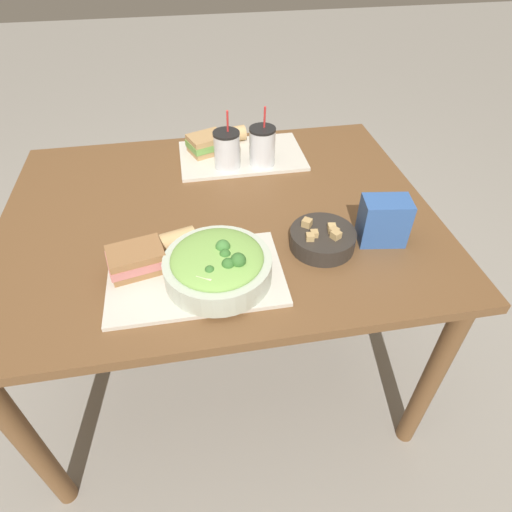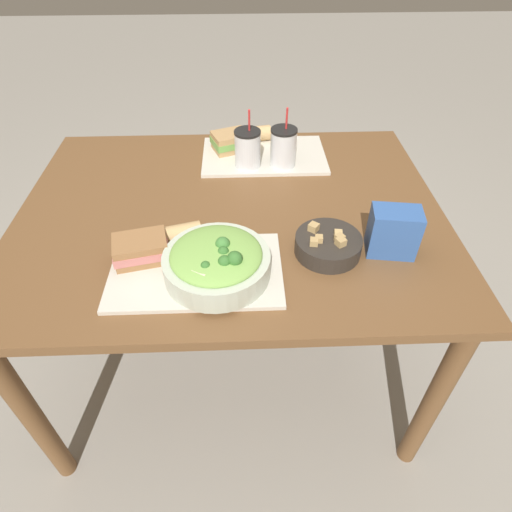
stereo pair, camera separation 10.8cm
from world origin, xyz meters
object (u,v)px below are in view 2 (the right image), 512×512
Objects in this scene: sandwich_near at (141,249)px; drink_cup_dark at (248,150)px; sandwich_far at (232,141)px; drink_cup_red at (283,149)px; chip_bag at (393,232)px; baguette_near at (174,235)px; soup_bowl at (328,244)px; baguette_far at (255,134)px; salad_bowl at (217,261)px.

drink_cup_dark reaches higher than sandwich_near.
sandwich_far is 0.76× the size of drink_cup_dark.
sandwich_near is 0.77× the size of drink_cup_red.
chip_bag is at bearing -74.17° from sandwich_far.
drink_cup_red reaches higher than baguette_near.
drink_cup_dark is 1.48× the size of chip_bag.
soup_bowl is 1.10× the size of baguette_near.
sandwich_near is at bearing -121.70° from drink_cup_dark.
baguette_far is 0.21m from drink_cup_red.
sandwich_far reaches higher than soup_bowl.
sandwich_far is at bearing 114.39° from soup_bowl.
drink_cup_red reaches higher than baguette_far.
sandwich_near is at bearing -132.64° from sandwich_far.
baguette_near is 0.80× the size of drink_cup_dark.
baguette_near is (-0.42, 0.04, 0.01)m from soup_bowl.
drink_cup_red is at bearing 36.37° from sandwich_near.
salad_bowl is 0.67m from sandwich_far.
drink_cup_dark reaches higher than chip_bag.
salad_bowl is 2.12× the size of baguette_far.
sandwich_near is at bearing -131.23° from drink_cup_red.
baguette_far is at bearing 79.73° from drink_cup_dark.
drink_cup_dark is at bearing 45.90° from sandwich_near.
salad_bowl is at bearing -151.61° from baguette_near.
drink_cup_dark is at bearing 159.18° from baguette_far.
sandwich_near is at bearing -177.99° from soup_bowl.
baguette_near is at bearing -128.83° from drink_cup_red.
chip_bag is (0.59, -0.04, 0.03)m from baguette_near.
sandwich_near is 0.64m from sandwich_far.
sandwich_far is at bearing -31.75° from baguette_near.
soup_bowl is at bearing -65.63° from drink_cup_dark.
sandwich_far is at bearing 145.58° from drink_cup_red.
salad_bowl is 1.30× the size of drink_cup_red.
baguette_near is 0.65m from baguette_far.
sandwich_far is 1.22× the size of baguette_far.
baguette_far is (-0.17, 0.64, 0.01)m from soup_bowl.
soup_bowl is (0.30, 0.09, -0.03)m from salad_bowl.
chip_bag is (0.34, -0.64, 0.03)m from baguette_far.
drink_cup_dark is 0.12m from drink_cup_red.
sandwich_near is 1.03× the size of sandwich_far.
soup_bowl is 1.41× the size of baguette_far.
drink_cup_red is (0.34, 0.42, 0.03)m from baguette_near.
sandwich_near and sandwich_far have the same top height.
baguette_far is at bearing -37.73° from baguette_near.
salad_bowl reaches higher than soup_bowl.
sandwich_far is 0.75× the size of drink_cup_red.
soup_bowl is 0.64m from sandwich_far.
drink_cup_dark reaches higher than soup_bowl.
baguette_far is at bearing 105.08° from soup_bowl.
drink_cup_red reaches higher than sandwich_near.
drink_cup_dark is at bearing 114.37° from soup_bowl.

